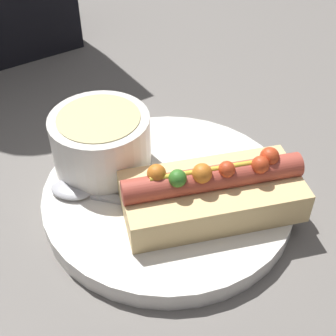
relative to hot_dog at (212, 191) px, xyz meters
name	(u,v)px	position (x,y,z in m)	size (l,w,h in m)	color
ground_plane	(168,203)	(-0.02, 0.04, -0.04)	(4.00, 4.00, 0.00)	slate
dinner_plate	(168,196)	(-0.02, 0.04, -0.03)	(0.24, 0.24, 0.02)	white
hot_dog	(212,191)	(0.00, 0.00, 0.00)	(0.18, 0.13, 0.06)	#E5C17F
soup_bowl	(101,140)	(-0.05, 0.11, 0.01)	(0.10, 0.10, 0.06)	silver
spoon	(94,194)	(-0.08, 0.07, -0.02)	(0.12, 0.13, 0.01)	#B7B7BC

